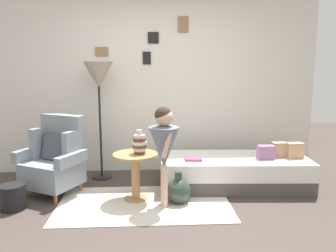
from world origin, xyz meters
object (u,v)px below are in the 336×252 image
Objects in this scene: floor_lamp at (99,79)px; side_table at (135,167)px; person_child at (164,143)px; demijohn_near at (178,191)px; armchair at (56,159)px; vase_striped at (139,144)px; magazine_basket at (13,197)px; book_on_daybed at (193,159)px; daybed at (234,172)px.

side_table is at bearing -58.70° from floor_lamp.
person_child is at bearing -32.92° from side_table.
side_table reaches higher than demijohn_near.
armchair is 1.04m from side_table.
vase_striped is at bearing -15.70° from armchair.
magazine_basket is at bearing -171.62° from side_table.
armchair is at bearing 159.10° from person_child.
side_table is (1.00, -0.29, -0.04)m from armchair.
book_on_daybed is 2.15m from magazine_basket.
person_child is 1.79m from magazine_basket.
book_on_daybed is 0.79× the size of magazine_basket.
vase_striped is 0.25× the size of person_child.
demijohn_near is at bearing -16.97° from vase_striped.
floor_lamp reaches higher than daybed.
floor_lamp reaches higher than book_on_daybed.
daybed is 1.34m from side_table.
person_child is at bearing -0.42° from magazine_basket.
daybed is 2.69m from magazine_basket.
floor_lamp is at bearing 48.38° from armchair.
book_on_daybed is 0.58× the size of demijohn_near.
vase_striped is 1.01× the size of magazine_basket.
book_on_daybed is at bearing -0.98° from armchair.
floor_lamp is at bearing 154.89° from book_on_daybed.
side_table is 0.35× the size of floor_lamp.
person_child reaches higher than vase_striped.
side_table is 1.49× the size of demijohn_near.
armchair is 0.50× the size of daybed.
daybed is at bearing 12.32° from magazine_basket.
daybed is 5.11× the size of demijohn_near.
book_on_daybed is (-0.55, -0.11, 0.22)m from daybed.
floor_lamp is (-0.51, 0.84, 1.00)m from side_table.
armchair is 0.85× the size of person_child.
vase_striped is 1.29× the size of book_on_daybed.
magazine_basket is at bearing 179.58° from person_child.
person_child is at bearing -129.43° from book_on_daybed.
vase_striped reaches higher than magazine_basket.
side_table is at bearing -16.42° from armchair.
side_table is 1.99× the size of vase_striped.
armchair is 0.68m from magazine_basket.
armchair reaches higher than daybed.
person_child is (0.33, -0.21, 0.34)m from side_table.
daybed is at bearing 11.20° from book_on_daybed.
floor_lamp is 5.82× the size of magazine_basket.
armchair is at bearing 164.30° from vase_striped.
daybed is 6.83× the size of vase_striped.
person_child is at bearing -51.47° from floor_lamp.
vase_striped is at bearing -0.93° from side_table.
floor_lamp is (-1.78, 0.47, 1.20)m from daybed.
demijohn_near is (1.49, -0.43, -0.29)m from armchair.
armchair is at bearing 163.58° from side_table.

